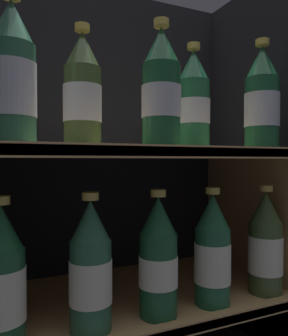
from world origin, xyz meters
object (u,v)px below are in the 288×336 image
bottle_upper_back_1 (193,103)px  bottle_upper_back_0 (82,94)px  bottle_upper_front_0 (12,78)px  bottle_lower_front_0 (1,283)px  bottle_lower_front_4 (265,246)px  bottle_lower_front_2 (157,260)px  bottle_lower_front_3 (212,253)px  bottle_upper_front_2 (262,101)px  bottle_upper_front_1 (161,91)px  bottle_lower_front_1 (91,270)px

bottle_upper_back_1 → bottle_upper_back_0: bearing=180.0°
bottle_upper_front_0 → bottle_lower_front_0: bearing=180.0°
bottle_lower_front_4 → bottle_lower_front_2: bearing=-180.0°
bottle_lower_front_2 → bottle_lower_front_4: size_ratio=1.00×
bottle_lower_front_3 → bottle_upper_front_0: bearing=180.0°
bottle_upper_front_2 → bottle_upper_back_1: same height
bottle_lower_front_2 → bottle_lower_front_3: same height
bottle_upper_front_1 → bottle_lower_front_3: (0.13, 0.00, -0.34)m
bottle_lower_front_1 → bottle_lower_front_0: bearing=180.0°
bottle_lower_front_4 → bottle_upper_front_1: bearing=-180.0°
bottle_lower_front_4 → bottle_upper_back_1: bearing=149.3°
bottle_upper_front_1 → bottle_lower_front_1: bottle_upper_front_1 is taller
bottle_upper_back_1 → bottle_lower_front_2: (-0.14, -0.09, -0.34)m
bottle_upper_front_2 → bottle_lower_front_0: bottle_upper_front_2 is taller
bottle_upper_front_2 → bottle_upper_back_0: same height
bottle_upper_back_0 → bottle_lower_front_0: bearing=-151.2°
bottle_lower_front_0 → bottle_lower_front_3: bearing=0.0°
bottle_lower_front_4 → bottle_upper_back_0: bearing=168.2°
bottle_upper_front_1 → bottle_upper_back_0: bearing=147.9°
bottle_upper_front_0 → bottle_upper_back_1: size_ratio=1.00×
bottle_upper_front_2 → bottle_upper_back_1: 0.16m
bottle_lower_front_2 → bottle_lower_front_4: 0.29m
bottle_upper_front_1 → bottle_upper_back_1: same height
bottle_upper_back_1 → bottle_lower_front_0: size_ratio=1.00×
bottle_lower_front_1 → bottle_lower_front_4: same height
bottle_lower_front_0 → bottle_lower_front_1: size_ratio=1.00×
bottle_upper_front_1 → bottle_lower_front_2: size_ratio=1.00×
bottle_upper_front_1 → bottle_upper_back_0: (-0.14, 0.09, -0.00)m
bottle_upper_front_0 → bottle_upper_front_2: (0.54, -0.00, 0.00)m
bottle_upper_front_2 → bottle_lower_front_4: size_ratio=1.00×
bottle_upper_front_1 → bottle_upper_back_0: 0.16m
bottle_upper_front_2 → bottle_lower_front_1: (-0.41, 0.00, -0.34)m
bottle_upper_front_2 → bottle_lower_front_0: (-0.56, 0.00, -0.34)m
bottle_upper_back_0 → bottle_lower_front_2: (0.13, -0.09, -0.34)m
bottle_upper_front_1 → bottle_lower_front_0: (-0.30, 0.00, -0.34)m
bottle_upper_back_0 → bottle_upper_front_2: bearing=-12.2°
bottle_upper_front_0 → bottle_lower_front_3: bearing=0.0°
bottle_upper_back_0 → bottle_lower_front_4: size_ratio=1.00×
bottle_upper_back_0 → bottle_upper_back_1: (0.27, 0.00, 0.00)m
bottle_upper_front_1 → bottle_lower_front_0: bearing=180.0°
bottle_upper_front_1 → bottle_lower_front_1: size_ratio=1.00×
bottle_upper_back_1 → bottle_lower_front_4: bearing=-30.7°
bottle_upper_back_1 → bottle_upper_front_0: bearing=-168.0°
bottle_lower_front_2 → bottle_lower_front_3: bearing=0.0°
bottle_upper_front_1 → bottle_upper_back_1: (0.13, 0.09, 0.00)m
bottle_upper_front_0 → bottle_upper_front_1: 0.28m
bottle_upper_front_0 → bottle_lower_front_1: (0.13, -0.00, -0.34)m
bottle_upper_front_0 → bottle_lower_front_1: size_ratio=1.00×
bottle_upper_front_1 → bottle_upper_front_2: same height
bottle_lower_front_3 → bottle_lower_front_4: same height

